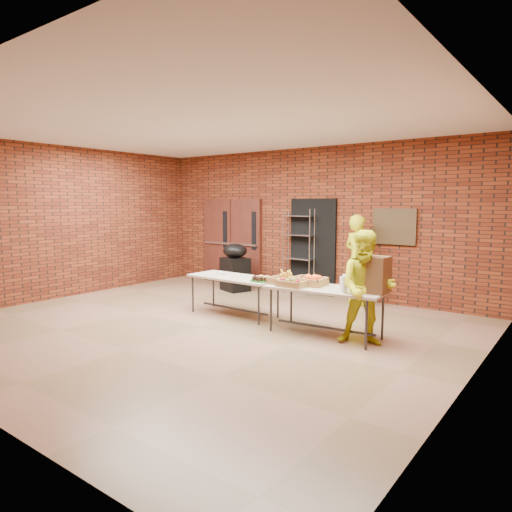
{
  "coord_description": "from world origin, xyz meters",
  "views": [
    {
      "loc": [
        5.04,
        -5.24,
        2.01
      ],
      "look_at": [
        0.08,
        1.4,
        1.04
      ],
      "focal_mm": 32.0,
      "sensor_mm": 36.0,
      "label": 1
    }
  ],
  "objects_px": {
    "wire_rack": "(299,252)",
    "volunteer_man": "(367,288)",
    "covered_grill": "(235,267)",
    "table_right": "(325,292)",
    "volunteer_woman": "(357,260)",
    "coffee_dispenser": "(374,274)",
    "table_left": "(234,280)"
  },
  "relations": [
    {
      "from": "wire_rack",
      "to": "covered_grill",
      "type": "height_order",
      "value": "wire_rack"
    },
    {
      "from": "table_left",
      "to": "table_right",
      "type": "height_order",
      "value": "table_right"
    },
    {
      "from": "wire_rack",
      "to": "volunteer_man",
      "type": "height_order",
      "value": "wire_rack"
    },
    {
      "from": "covered_grill",
      "to": "volunteer_woman",
      "type": "distance_m",
      "value": 2.88
    },
    {
      "from": "volunteer_woman",
      "to": "volunteer_man",
      "type": "relative_size",
      "value": 1.09
    },
    {
      "from": "table_left",
      "to": "covered_grill",
      "type": "distance_m",
      "value": 2.29
    },
    {
      "from": "volunteer_woman",
      "to": "table_left",
      "type": "bearing_deg",
      "value": 78.27
    },
    {
      "from": "volunteer_woman",
      "to": "volunteer_man",
      "type": "xyz_separation_m",
      "value": [
        1.19,
        -2.33,
        -0.07
      ]
    },
    {
      "from": "wire_rack",
      "to": "coffee_dispenser",
      "type": "height_order",
      "value": "wire_rack"
    },
    {
      "from": "table_left",
      "to": "table_right",
      "type": "distance_m",
      "value": 1.92
    },
    {
      "from": "table_right",
      "to": "coffee_dispenser",
      "type": "bearing_deg",
      "value": 2.09
    },
    {
      "from": "table_right",
      "to": "volunteer_woman",
      "type": "relative_size",
      "value": 1.03
    },
    {
      "from": "volunteer_woman",
      "to": "coffee_dispenser",
      "type": "bearing_deg",
      "value": 140.97
    },
    {
      "from": "table_right",
      "to": "covered_grill",
      "type": "xyz_separation_m",
      "value": [
        -3.35,
        1.94,
        -0.13
      ]
    },
    {
      "from": "table_right",
      "to": "volunteer_man",
      "type": "height_order",
      "value": "volunteer_man"
    },
    {
      "from": "coffee_dispenser",
      "to": "covered_grill",
      "type": "xyz_separation_m",
      "value": [
        -4.08,
        1.85,
        -0.45
      ]
    },
    {
      "from": "table_left",
      "to": "covered_grill",
      "type": "xyz_separation_m",
      "value": [
        -1.44,
        1.78,
        -0.1
      ]
    },
    {
      "from": "table_left",
      "to": "covered_grill",
      "type": "height_order",
      "value": "covered_grill"
    },
    {
      "from": "covered_grill",
      "to": "wire_rack",
      "type": "bearing_deg",
      "value": 42.49
    },
    {
      "from": "wire_rack",
      "to": "covered_grill",
      "type": "bearing_deg",
      "value": -154.4
    },
    {
      "from": "wire_rack",
      "to": "covered_grill",
      "type": "relative_size",
      "value": 1.73
    },
    {
      "from": "table_right",
      "to": "covered_grill",
      "type": "distance_m",
      "value": 3.87
    },
    {
      "from": "coffee_dispenser",
      "to": "wire_rack",
      "type": "bearing_deg",
      "value": 138.48
    },
    {
      "from": "wire_rack",
      "to": "volunteer_man",
      "type": "relative_size",
      "value": 1.15
    },
    {
      "from": "volunteer_woman",
      "to": "volunteer_man",
      "type": "bearing_deg",
      "value": 138.62
    },
    {
      "from": "wire_rack",
      "to": "volunteer_man",
      "type": "xyz_separation_m",
      "value": [
        2.68,
        -2.55,
        -0.12
      ]
    },
    {
      "from": "covered_grill",
      "to": "table_right",
      "type": "bearing_deg",
      "value": -10.42
    },
    {
      "from": "table_left",
      "to": "coffee_dispenser",
      "type": "bearing_deg",
      "value": 0.22
    },
    {
      "from": "wire_rack",
      "to": "coffee_dispenser",
      "type": "bearing_deg",
      "value": -38.77
    },
    {
      "from": "table_left",
      "to": "volunteer_man",
      "type": "height_order",
      "value": "volunteer_man"
    },
    {
      "from": "volunteer_woman",
      "to": "volunteer_man",
      "type": "height_order",
      "value": "volunteer_woman"
    },
    {
      "from": "wire_rack",
      "to": "table_right",
      "type": "relative_size",
      "value": 1.02
    }
  ]
}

